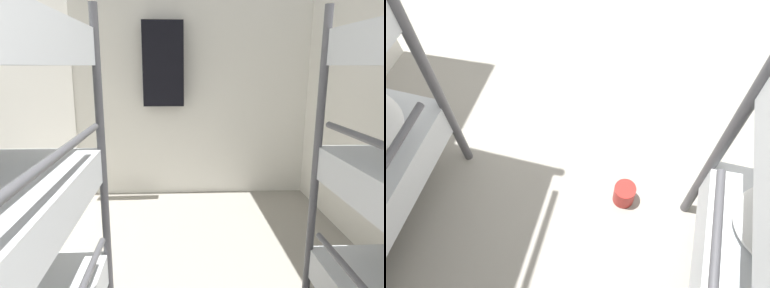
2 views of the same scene
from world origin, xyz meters
TOP-DOWN VIEW (x-y plane):
  - ground_plane at (0.00, 0.00)m, footprint 20.00×20.00m
  - tin_can at (-0.28, 0.60)m, footprint 0.11×0.11m

SIDE VIEW (x-z plane):
  - ground_plane at x=0.00m, z-range 0.00..0.00m
  - tin_can at x=-0.28m, z-range 0.00..0.12m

